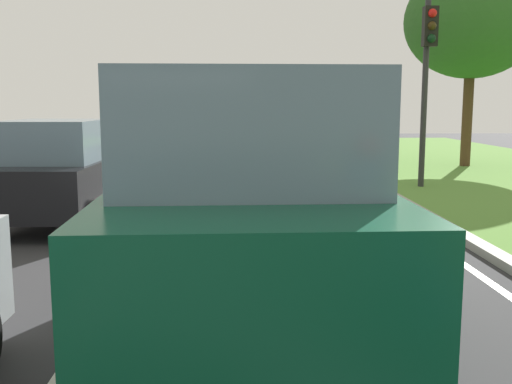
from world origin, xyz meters
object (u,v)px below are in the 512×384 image
car_suv_ahead (243,212)px  tree_roadside_far (472,21)px  car_hatchback_far (60,172)px  traffic_light_near_right (428,60)px

car_suv_ahead → tree_roadside_far: tree_roadside_far is taller
car_hatchback_far → tree_roadside_far: tree_roadside_far is taller
traffic_light_near_right → tree_roadside_far: size_ratio=0.72×
traffic_light_near_right → tree_roadside_far: 5.80m
car_hatchback_far → traffic_light_near_right: 8.67m
car_suv_ahead → tree_roadside_far: bearing=60.8°
car_suv_ahead → car_hatchback_far: car_suv_ahead is taller
car_suv_ahead → car_hatchback_far: bearing=118.1°
car_suv_ahead → tree_roadside_far: size_ratio=0.71×
car_suv_ahead → car_hatchback_far: size_ratio=1.21×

